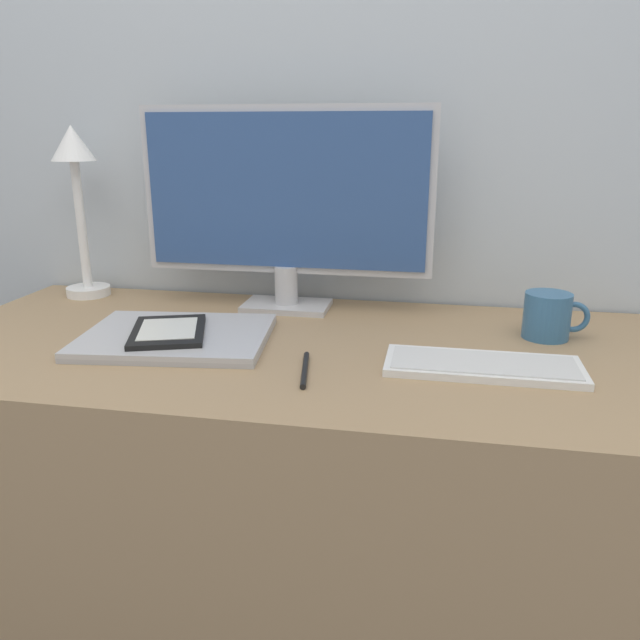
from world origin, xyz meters
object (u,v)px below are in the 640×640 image
(laptop, at_px, (177,337))
(desk_lamp, at_px, (77,184))
(keyboard, at_px, (483,366))
(ereader, at_px, (168,331))
(coffee_mug, at_px, (548,316))
(monitor, at_px, (285,201))
(pen, at_px, (305,370))

(laptop, xyz_separation_m, desk_lamp, (-0.33, 0.27, 0.24))
(keyboard, relative_size, ereader, 1.50)
(keyboard, xyz_separation_m, coffee_mug, (0.12, 0.18, 0.03))
(ereader, bearing_deg, monitor, 59.91)
(keyboard, distance_m, desk_lamp, 0.93)
(monitor, height_order, coffee_mug, monitor)
(ereader, relative_size, coffee_mug, 1.76)
(pen, bearing_deg, keyboard, 13.06)
(ereader, xyz_separation_m, pen, (0.26, -0.09, -0.02))
(laptop, bearing_deg, ereader, -125.59)
(monitor, bearing_deg, coffee_mug, -11.32)
(monitor, bearing_deg, desk_lamp, 177.42)
(monitor, relative_size, ereader, 2.95)
(laptop, xyz_separation_m, ereader, (-0.01, -0.01, 0.01))
(keyboard, bearing_deg, laptop, 175.69)
(monitor, bearing_deg, pen, -71.86)
(monitor, xyz_separation_m, pen, (0.11, -0.35, -0.22))
(laptop, relative_size, pen, 2.51)
(desk_lamp, xyz_separation_m, coffee_mug, (0.97, -0.12, -0.21))
(monitor, relative_size, laptop, 1.71)
(monitor, relative_size, keyboard, 1.96)
(ereader, distance_m, pen, 0.28)
(ereader, bearing_deg, laptop, 54.41)
(ereader, relative_size, desk_lamp, 0.54)
(desk_lamp, bearing_deg, monitor, -2.58)
(ereader, xyz_separation_m, coffee_mug, (0.65, 0.16, 0.02))
(keyboard, distance_m, pen, 0.28)
(desk_lamp, relative_size, pen, 2.67)
(desk_lamp, bearing_deg, laptop, -39.20)
(monitor, distance_m, coffee_mug, 0.54)
(monitor, distance_m, ereader, 0.36)
(keyboard, relative_size, coffee_mug, 2.65)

